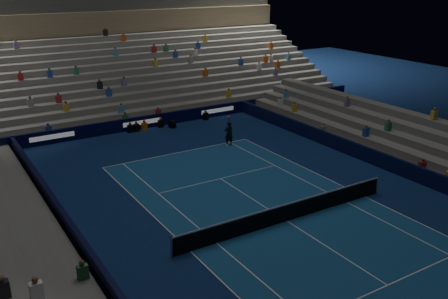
% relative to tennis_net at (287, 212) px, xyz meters
% --- Properties ---
extents(ground, '(90.00, 90.00, 0.00)m').
position_rel_tennis_net_xyz_m(ground, '(0.00, 0.00, -0.50)').
color(ground, '#0C204C').
rests_on(ground, ground).
extents(court_surface, '(10.97, 23.77, 0.01)m').
position_rel_tennis_net_xyz_m(court_surface, '(0.00, 0.00, -0.50)').
color(court_surface, navy).
rests_on(court_surface, ground).
extents(sponsor_barrier_far, '(44.00, 0.25, 1.00)m').
position_rel_tennis_net_xyz_m(sponsor_barrier_far, '(0.00, 18.50, -0.00)').
color(sponsor_barrier_far, black).
rests_on(sponsor_barrier_far, ground).
extents(sponsor_barrier_east, '(0.25, 37.00, 1.00)m').
position_rel_tennis_net_xyz_m(sponsor_barrier_east, '(9.70, 0.00, -0.00)').
color(sponsor_barrier_east, '#080F33').
rests_on(sponsor_barrier_east, ground).
extents(sponsor_barrier_west, '(0.25, 37.00, 1.00)m').
position_rel_tennis_net_xyz_m(sponsor_barrier_west, '(-9.70, 0.00, -0.00)').
color(sponsor_barrier_west, black).
rests_on(sponsor_barrier_west, ground).
extents(grandstand_main, '(44.00, 15.20, 11.20)m').
position_rel_tennis_net_xyz_m(grandstand_main, '(0.00, 27.90, 2.87)').
color(grandstand_main, slate).
rests_on(grandstand_main, ground).
extents(grandstand_west, '(5.00, 37.00, 2.50)m').
position_rel_tennis_net_xyz_m(grandstand_west, '(-13.17, 0.00, 0.41)').
color(grandstand_west, '#62625D').
rests_on(grandstand_west, ground).
extents(tennis_net, '(12.90, 0.10, 1.10)m').
position_rel_tennis_net_xyz_m(tennis_net, '(0.00, 0.00, 0.00)').
color(tennis_net, '#B2B2B7').
rests_on(tennis_net, ground).
extents(tennis_player, '(0.69, 0.50, 1.78)m').
position_rel_tennis_net_xyz_m(tennis_player, '(3.71, 11.35, 0.38)').
color(tennis_player, black).
rests_on(tennis_player, ground).
extents(broadcast_camera, '(0.49, 0.90, 0.56)m').
position_rel_tennis_net_xyz_m(broadcast_camera, '(2.20, 17.46, -0.21)').
color(broadcast_camera, black).
rests_on(broadcast_camera, ground).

